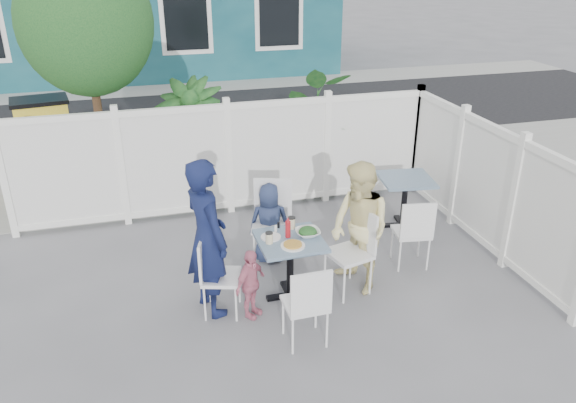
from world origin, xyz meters
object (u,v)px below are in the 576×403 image
object	(u,v)px
chair_left	(214,270)
chair_near	(308,301)
main_table	(290,253)
spare_table	(405,189)
man	(207,238)
boy	(270,223)
chair_right	(355,245)
woman	(360,228)
utility_cabinet	(47,147)
toddler	(250,284)
chair_back	(272,215)

from	to	relation	value
chair_left	chair_near	size ratio (longest dim) A/B	0.99
main_table	spare_table	size ratio (longest dim) A/B	0.94
man	boy	size ratio (longest dim) A/B	1.70
main_table	chair_right	bearing A→B (deg)	-2.49
main_table	chair_near	bearing A→B (deg)	-94.54
chair_near	man	xyz separation A→B (m)	(-0.80, 0.86, 0.34)
main_table	woman	xyz separation A→B (m)	(0.78, -0.01, 0.19)
chair_left	boy	world-z (taller)	boy
spare_table	chair_near	xyz separation A→B (m)	(-2.03, -2.08, -0.04)
utility_cabinet	spare_table	xyz separation A→B (m)	(4.76, -2.70, -0.15)
chair_near	toddler	size ratio (longest dim) A/B	1.14
utility_cabinet	chair_near	world-z (taller)	utility_cabinet
chair_left	chair_right	world-z (taller)	chair_right
spare_table	man	bearing A→B (deg)	-156.61
chair_left	chair_back	distance (m)	1.25
utility_cabinet	boy	world-z (taller)	utility_cabinet
chair_back	man	xyz separation A→B (m)	(-0.89, -0.85, 0.26)
toddler	chair_left	bearing A→B (deg)	111.21
main_table	boy	world-z (taller)	boy
main_table	chair_right	world-z (taller)	chair_right
man	chair_right	bearing A→B (deg)	-111.06
woman	spare_table	bearing A→B (deg)	120.76
chair_near	chair_left	bearing A→B (deg)	132.90
woman	boy	world-z (taller)	woman
spare_table	toddler	xyz separation A→B (m)	(-2.45, -1.47, -0.17)
chair_back	boy	world-z (taller)	chair_back
chair_near	boy	xyz separation A→B (m)	(0.05, 1.69, -0.01)
boy	woman	bearing A→B (deg)	146.20
main_table	chair_back	distance (m)	0.87
spare_table	boy	distance (m)	2.02
spare_table	chair_back	bearing A→B (deg)	-169.11
chair_right	man	xyz separation A→B (m)	(-1.59, 0.05, 0.29)
spare_table	woman	bearing A→B (deg)	-133.30
woman	boy	distance (m)	1.20
woman	chair_left	bearing A→B (deg)	-104.60
boy	chair_near	bearing A→B (deg)	101.56
main_table	man	bearing A→B (deg)	178.85
woman	toddler	world-z (taller)	woman
chair_right	woman	size ratio (longest dim) A/B	0.65
chair_right	woman	world-z (taller)	woman
chair_left	woman	bearing A→B (deg)	108.09
chair_near	toddler	world-z (taller)	chair_near
chair_right	spare_table	bearing A→B (deg)	-58.42
chair_near	boy	bearing A→B (deg)	87.29
chair_left	spare_table	bearing A→B (deg)	131.58
main_table	toddler	bearing A→B (deg)	-154.97
chair_right	woman	bearing A→B (deg)	-84.45
main_table	chair_near	xyz separation A→B (m)	(-0.07, -0.84, -0.05)
chair_near	woman	distance (m)	1.21
chair_near	woman	world-z (taller)	woman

